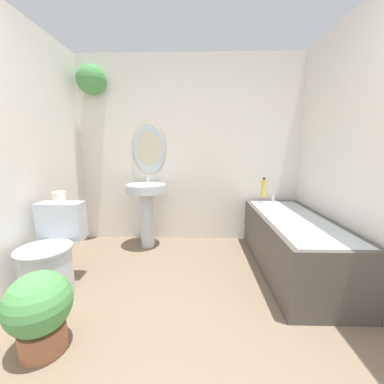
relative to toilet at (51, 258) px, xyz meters
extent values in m
cube|color=silver|center=(1.16, 1.30, 0.89)|extent=(2.99, 0.06, 2.40)
ellipsoid|color=beige|center=(0.63, 1.25, 0.93)|extent=(0.44, 0.02, 0.68)
ellipsoid|color=silver|center=(0.63, 1.25, 0.93)|extent=(0.40, 0.01, 0.64)
cylinder|color=#9E6042|center=(-0.03, 1.16, 1.83)|extent=(0.16, 0.16, 0.09)
sphere|color=#4C934C|center=(-0.03, 1.16, 1.75)|extent=(0.35, 0.35, 0.35)
cube|color=silver|center=(2.62, -0.03, 0.89)|extent=(0.06, 2.71, 2.40)
cylinder|color=silver|center=(0.00, -0.07, -0.10)|extent=(0.40, 0.40, 0.41)
cylinder|color=#A0A9B1|center=(0.00, -0.07, 0.11)|extent=(0.43, 0.43, 0.02)
cube|color=silver|center=(0.00, 0.21, 0.27)|extent=(0.40, 0.17, 0.34)
cylinder|color=silver|center=(0.63, 0.99, 0.05)|extent=(0.17, 0.17, 0.70)
cylinder|color=silver|center=(0.63, 0.99, 0.45)|extent=(0.49, 0.49, 0.10)
cylinder|color=silver|center=(0.63, 1.12, 0.55)|extent=(0.02, 0.02, 0.10)
cube|color=#4C4742|center=(2.24, 0.42, -0.03)|extent=(0.66, 1.60, 0.56)
cube|color=silver|center=(2.24, 0.42, 0.23)|extent=(0.56, 1.50, 0.04)
cylinder|color=silver|center=(2.24, 1.12, 0.29)|extent=(0.04, 0.04, 0.08)
cylinder|color=gold|center=(2.10, 1.08, 0.44)|extent=(0.06, 0.06, 0.22)
cylinder|color=black|center=(2.10, 1.08, 0.56)|extent=(0.03, 0.03, 0.02)
cylinder|color=#9E6042|center=(0.32, -0.62, -0.22)|extent=(0.27, 0.27, 0.17)
sphere|color=#4C934C|center=(0.32, -0.62, 0.02)|extent=(0.38, 0.38, 0.38)
cylinder|color=white|center=(0.00, 0.21, 0.49)|extent=(0.11, 0.11, 0.10)
camera|label=1|loc=(1.27, -1.86, 0.93)|focal=22.00mm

